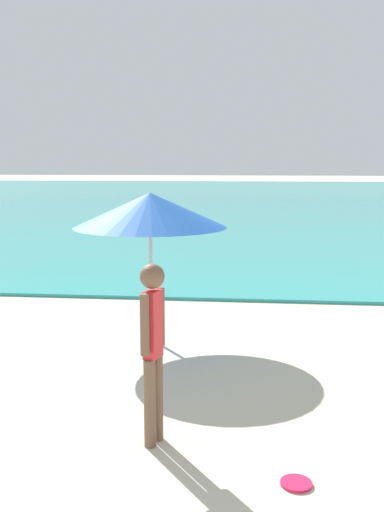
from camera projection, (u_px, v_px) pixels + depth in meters
name	position (u px, v px, depth m)	size (l,w,h in m)	color
water	(239.00, 197.00, 39.73)	(160.00, 60.00, 0.06)	teal
person_standing	(153.00, 343.00, 4.97)	(0.21, 0.35, 1.59)	brown
frisbee	(296.00, 483.00, 4.44)	(0.24, 0.24, 0.03)	#E51E4C
beach_umbrella	(150.00, 210.00, 7.77)	(2.06, 2.06, 2.02)	#B7B7BC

